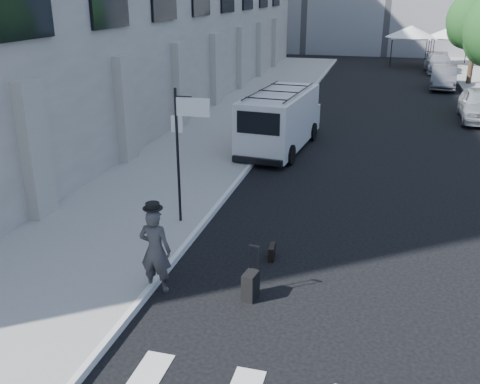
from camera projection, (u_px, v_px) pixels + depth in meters
The scene contains 12 objects.
ground at pixel (245, 303), 10.67m from camera, with size 120.00×120.00×0.00m, color black.
sidewalk_left at pixel (243, 116), 26.13m from camera, with size 4.50×48.00×0.15m, color gray.
sign_pole at pixel (186, 129), 13.20m from camera, with size 1.03×0.07×3.50m.
tree_far at pixel (475, 22), 33.78m from camera, with size 3.80×3.83×6.03m.
tent_left at pixel (411, 32), 43.07m from camera, with size 4.00×4.00×3.20m.
tent_right at pixel (453, 32), 42.75m from camera, with size 4.00×4.00×3.20m.
businessman at pixel (155, 250), 10.83m from camera, with size 0.67×0.44×1.84m, color #37383A.
briefcase at pixel (272, 252), 12.39m from camera, with size 0.12×0.44×0.34m, color black.
suitcase at pixel (250, 285), 10.75m from camera, with size 0.31×0.43×1.11m.
cargo_van at pixel (281, 120), 20.74m from camera, with size 2.46×5.99×2.21m.
parked_car_b at pixel (444, 77), 33.67m from camera, with size 1.49×4.29×1.41m, color #505156.
parked_car_c at pixel (439, 63), 40.21m from camera, with size 1.93×4.74×1.38m, color #A0A1A8.
Camera 1 is at (2.28, -8.91, 5.86)m, focal length 40.00 mm.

